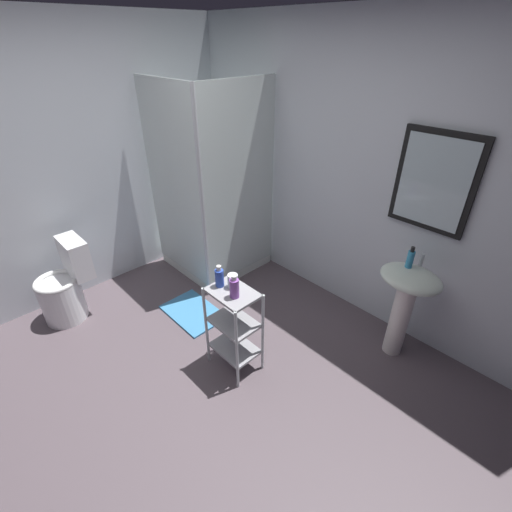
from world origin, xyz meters
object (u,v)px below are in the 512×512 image
at_px(storage_cart, 234,324).
at_px(hand_soap_bottle, 410,259).
at_px(pedestal_sink, 406,296).
at_px(shower_stall, 213,232).
at_px(shampoo_bottle_blue, 219,277).
at_px(rinse_cup, 233,281).
at_px(bath_mat, 193,312).
at_px(toilet, 65,288).
at_px(conditioner_bottle_purple, 234,288).

height_order(storage_cart, hand_soap_bottle, hand_soap_bottle).
bearing_deg(storage_cart, pedestal_sink, 52.95).
xyz_separation_m(shower_stall, storage_cart, (1.25, -0.78, -0.03)).
relative_size(shampoo_bottle_blue, rinse_cup, 1.63).
xyz_separation_m(shower_stall, pedestal_sink, (2.05, 0.29, 0.12)).
xyz_separation_m(shower_stall, rinse_cup, (1.20, -0.73, 0.33)).
bearing_deg(hand_soap_bottle, bath_mat, -147.26).
distance_m(toilet, shampoo_bottle_blue, 1.66).
relative_size(pedestal_sink, bath_mat, 1.35).
height_order(toilet, hand_soap_bottle, hand_soap_bottle).
xyz_separation_m(shampoo_bottle_blue, bath_mat, (-0.64, 0.14, -0.80)).
bearing_deg(storage_cart, shower_stall, 148.08).
bearing_deg(shower_stall, bath_mat, -53.67).
height_order(pedestal_sink, toilet, pedestal_sink).
xyz_separation_m(toilet, conditioner_bottle_purple, (1.60, 0.70, 0.50)).
distance_m(toilet, rinse_cup, 1.75).
bearing_deg(storage_cart, bath_mat, 171.16).
bearing_deg(pedestal_sink, hand_soap_bottle, 150.46).
height_order(storage_cart, shampoo_bottle_blue, shampoo_bottle_blue).
bearing_deg(pedestal_sink, rinse_cup, -129.60).
bearing_deg(conditioner_bottle_purple, toilet, -156.45).
height_order(shower_stall, rinse_cup, shower_stall).
height_order(toilet, conditioner_bottle_purple, conditioner_bottle_purple).
xyz_separation_m(storage_cart, conditioner_bottle_purple, (0.05, -0.03, 0.38)).
distance_m(pedestal_sink, conditioner_bottle_purple, 1.35).
bearing_deg(conditioner_bottle_purple, bath_mat, 169.98).
xyz_separation_m(pedestal_sink, hand_soap_bottle, (-0.05, 0.03, 0.31)).
bearing_deg(hand_soap_bottle, storage_cart, -124.57).
relative_size(storage_cart, rinse_cup, 7.07).
bearing_deg(hand_soap_bottle, shower_stall, -170.98).
distance_m(shower_stall, hand_soap_bottle, 2.07).
height_order(pedestal_sink, shampoo_bottle_blue, shampoo_bottle_blue).
distance_m(shower_stall, pedestal_sink, 2.07).
bearing_deg(shampoo_bottle_blue, storage_cart, 8.50).
bearing_deg(conditioner_bottle_purple, shower_stall, 148.32).
bearing_deg(storage_cart, shampoo_bottle_blue, -171.50).
xyz_separation_m(storage_cart, rinse_cup, (-0.04, 0.04, 0.36)).
distance_m(storage_cart, conditioner_bottle_purple, 0.39).
distance_m(toilet, storage_cart, 1.71).
bearing_deg(bath_mat, conditioner_bottle_purple, -10.02).
relative_size(toilet, conditioner_bottle_purple, 4.29).
height_order(pedestal_sink, storage_cart, pedestal_sink).
relative_size(hand_soap_bottle, shampoo_bottle_blue, 1.02).
xyz_separation_m(conditioner_bottle_purple, rinse_cup, (-0.10, 0.07, -0.03)).
bearing_deg(shower_stall, pedestal_sink, 8.02).
height_order(toilet, rinse_cup, rinse_cup).
relative_size(shower_stall, pedestal_sink, 2.47).
bearing_deg(conditioner_bottle_purple, shampoo_bottle_blue, 177.45).
bearing_deg(bath_mat, shower_stall, 126.33).
height_order(conditioner_bottle_purple, bath_mat, conditioner_bottle_purple).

